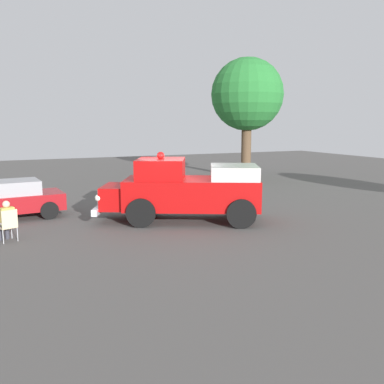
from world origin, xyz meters
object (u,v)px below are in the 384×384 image
Objects in this scene: vintage_fire_truck at (186,189)px; traffic_cone at (137,202)px; classic_hot_rod at (4,200)px; lawn_chair_by_car at (138,190)px; lawn_chair_near_truck at (8,223)px; spectator_seated at (6,219)px; oak_tree_right at (247,95)px.

vintage_fire_truck is 3.22m from traffic_cone.
lawn_chair_by_car is (0.97, -5.60, -0.16)m from classic_hot_rod.
vintage_fire_truck is 9.91× the size of traffic_cone.
vintage_fire_truck reaches higher than lawn_chair_near_truck.
oak_tree_right is at bearing -55.76° from spectator_seated.
oak_tree_right is (10.11, -14.85, 4.69)m from spectator_seated.
lawn_chair_near_truck is at bearing -178.94° from classic_hot_rod.
vintage_fire_truck reaches higher than classic_hot_rod.
oak_tree_right reaches higher than vintage_fire_truck.
vintage_fire_truck is 6.14m from lawn_chair_near_truck.
classic_hot_rod is at bearing 114.37° from oak_tree_right.
classic_hot_rod is at bearing 99.80° from lawn_chair_by_car.
spectator_seated is 6.03m from traffic_cone.
traffic_cone is (2.93, 1.01, -0.89)m from vintage_fire_truck.
lawn_chair_by_car is 0.79× the size of spectator_seated.
oak_tree_right is 12.99m from traffic_cone.
classic_hot_rod is 3.50m from lawn_chair_near_truck.
spectator_seated is at bearing 127.87° from lawn_chair_by_car.
spectator_seated reaches higher than traffic_cone.
lawn_chair_by_car is 11.92m from oak_tree_right.
vintage_fire_truck is 6.95m from classic_hot_rod.
lawn_chair_near_truck is at bearing 124.65° from oak_tree_right.
vintage_fire_truck is 6.17× the size of lawn_chair_near_truck.
classic_hot_rod is at bearing 87.31° from traffic_cone.
lawn_chair_near_truck is 18.62m from oak_tree_right.
lawn_chair_near_truck is 0.79× the size of spectator_seated.
lawn_chair_near_truck is 7.11m from lawn_chair_by_car.
classic_hot_rod is at bearing 0.24° from spectator_seated.
classic_hot_rod is 5.18m from traffic_cone.
vintage_fire_truck reaches higher than lawn_chair_by_car.
lawn_chair_by_car is 1.32m from traffic_cone.
lawn_chair_by_car is 7.08m from spectator_seated.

